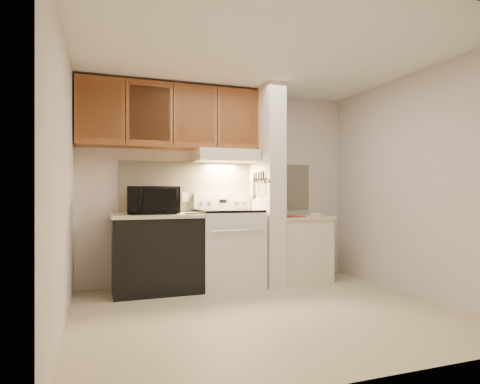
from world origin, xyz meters
name	(u,v)px	position (x,y,z in m)	size (l,w,h in m)	color
floor	(265,312)	(0.00, 0.00, 0.00)	(3.60, 3.60, 0.00)	#BDB38F
ceiling	(265,54)	(0.00, 0.00, 2.50)	(3.60, 3.60, 0.00)	white
wall_back	(221,186)	(0.00, 1.50, 1.25)	(3.60, 0.02, 2.50)	beige
wall_left	(63,182)	(-1.80, 0.00, 1.25)	(0.02, 3.00, 2.50)	beige
wall_right	(414,185)	(1.80, 0.00, 1.25)	(0.02, 3.00, 2.50)	beige
backsplash	(221,187)	(0.00, 1.49, 1.24)	(2.60, 0.02, 0.63)	beige
range_body	(229,249)	(0.00, 1.16, 0.46)	(0.76, 0.65, 0.92)	silver
oven_window	(237,249)	(0.00, 0.84, 0.50)	(0.50, 0.01, 0.30)	black
oven_handle	(238,231)	(0.00, 0.80, 0.72)	(0.02, 0.02, 0.65)	silver
cooktop	(229,211)	(0.00, 1.16, 0.94)	(0.74, 0.64, 0.03)	black
range_backguard	(222,201)	(0.00, 1.44, 1.05)	(0.76, 0.08, 0.20)	silver
range_display	(223,201)	(0.00, 1.40, 1.05)	(0.10, 0.01, 0.04)	black
range_knob_left_outer	(202,201)	(-0.28, 1.40, 1.05)	(0.05, 0.05, 0.02)	silver
range_knob_left_inner	(210,201)	(-0.18, 1.40, 1.05)	(0.05, 0.05, 0.02)	silver
range_knob_right_inner	(236,201)	(0.18, 1.40, 1.05)	(0.05, 0.05, 0.02)	silver
range_knob_right_outer	(243,201)	(0.28, 1.40, 1.05)	(0.05, 0.05, 0.02)	silver
dishwasher_front	(157,254)	(-0.88, 1.17, 0.43)	(1.00, 0.63, 0.87)	black
left_countertop	(157,216)	(-0.88, 1.17, 0.89)	(1.04, 0.67, 0.04)	beige
spoon_rest	(194,213)	(-0.48, 0.97, 0.92)	(0.22, 0.07, 0.02)	black
teal_jar	(159,209)	(-0.83, 1.39, 0.96)	(0.09, 0.09, 0.10)	#1D5958
outlet	(185,197)	(-0.48, 1.48, 1.10)	(0.08, 0.01, 0.12)	beige
microwave	(153,200)	(-0.93, 1.15, 1.07)	(0.58, 0.39, 0.32)	black
partition_pillar	(267,185)	(0.51, 1.15, 1.25)	(0.22, 0.70, 2.50)	silver
pillar_trim	(258,181)	(0.39, 1.15, 1.30)	(0.01, 0.70, 0.04)	brown
knife_strip	(259,180)	(0.39, 1.10, 1.32)	(0.02, 0.42, 0.04)	black
knife_blade_a	(263,188)	(0.38, 0.95, 1.22)	(0.01, 0.04, 0.16)	silver
knife_handle_a	(263,175)	(0.38, 0.95, 1.37)	(0.02, 0.02, 0.10)	black
knife_blade_b	(261,188)	(0.38, 1.03, 1.21)	(0.01, 0.04, 0.18)	silver
knife_handle_b	(261,176)	(0.38, 1.02, 1.37)	(0.02, 0.02, 0.10)	black
knife_blade_c	(259,189)	(0.38, 1.09, 1.20)	(0.01, 0.04, 0.20)	silver
knife_handle_c	(259,176)	(0.38, 1.09, 1.37)	(0.02, 0.02, 0.10)	black
knife_blade_d	(256,188)	(0.38, 1.18, 1.22)	(0.01, 0.04, 0.16)	silver
knife_handle_d	(256,176)	(0.38, 1.18, 1.37)	(0.02, 0.02, 0.10)	black
knife_blade_e	(254,189)	(0.38, 1.25, 1.21)	(0.01, 0.04, 0.18)	silver
knife_handle_e	(254,176)	(0.38, 1.25, 1.37)	(0.02, 0.02, 0.10)	black
oven_mitt	(252,187)	(0.38, 1.32, 1.23)	(0.03, 0.10, 0.24)	gray
right_cab_base	(299,250)	(0.97, 1.15, 0.40)	(0.70, 0.60, 0.81)	beige
right_countertop	(299,217)	(0.97, 1.15, 0.83)	(0.74, 0.64, 0.04)	beige
red_folder	(292,216)	(0.79, 1.00, 0.86)	(0.23, 0.31, 0.01)	maroon
white_box	(314,214)	(1.19, 1.13, 0.87)	(0.14, 0.09, 0.04)	white
range_hood	(226,156)	(0.00, 1.28, 1.62)	(0.78, 0.44, 0.15)	beige
hood_lip	(231,158)	(0.00, 1.07, 1.58)	(0.78, 0.04, 0.06)	beige
upper_cabinets	(171,117)	(-0.69, 1.32, 2.08)	(2.18, 0.33, 0.77)	brown
cab_door_a	(100,110)	(-1.51, 1.17, 2.08)	(0.46, 0.01, 0.63)	brown
cab_gap_a	(126,112)	(-1.23, 1.16, 2.08)	(0.01, 0.01, 0.73)	black
cab_door_b	(150,113)	(-0.96, 1.17, 2.08)	(0.46, 0.01, 0.63)	brown
cab_gap_b	(173,115)	(-0.69, 1.16, 2.08)	(0.01, 0.01, 0.73)	black
cab_door_c	(196,116)	(-0.42, 1.17, 2.08)	(0.46, 0.01, 0.63)	brown
cab_gap_c	(217,117)	(-0.14, 1.16, 2.08)	(0.01, 0.01, 0.73)	black
cab_door_d	(238,119)	(0.13, 1.17, 2.08)	(0.46, 0.01, 0.63)	brown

